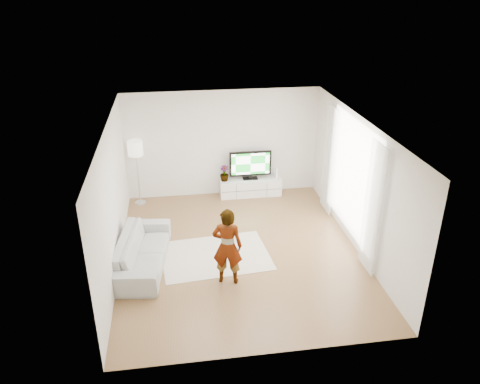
{
  "coord_description": "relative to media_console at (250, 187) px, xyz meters",
  "views": [
    {
      "loc": [
        -1.25,
        -8.42,
        5.4
      ],
      "look_at": [
        0.07,
        0.4,
        1.22
      ],
      "focal_mm": 35.0,
      "sensor_mm": 36.0,
      "label": 1
    }
  ],
  "objects": [
    {
      "name": "floor_lamp",
      "position": [
        -2.9,
        -0.06,
        1.2
      ],
      "size": [
        0.37,
        0.37,
        1.68
      ],
      "color": "silver",
      "rests_on": "floor"
    },
    {
      "name": "game_console",
      "position": [
        0.71,
        -0.0,
        0.35
      ],
      "size": [
        0.08,
        0.18,
        0.24
      ],
      "rotation": [
        0.0,
        0.0,
        -0.17
      ],
      "color": "white",
      "rests_on": "media_console"
    },
    {
      "name": "player",
      "position": [
        -1.08,
        -3.78,
        0.56
      ],
      "size": [
        0.64,
        0.5,
        1.55
      ],
      "primitive_type": "imported",
      "rotation": [
        0.0,
        0.0,
        2.89
      ],
      "color": "#334772",
      "rests_on": "rug"
    },
    {
      "name": "wall_front",
      "position": [
        -0.7,
        -5.76,
        1.17
      ],
      "size": [
        5.0,
        0.02,
        2.8
      ],
      "primitive_type": "cube",
      "color": "silver",
      "rests_on": "floor"
    },
    {
      "name": "curtain_near",
      "position": [
        1.7,
        -3.76,
        1.12
      ],
      "size": [
        0.04,
        0.7,
        2.6
      ],
      "primitive_type": "cube",
      "color": "white",
      "rests_on": "floor"
    },
    {
      "name": "media_console",
      "position": [
        0.0,
        0.0,
        0.0
      ],
      "size": [
        1.63,
        0.46,
        0.46
      ],
      "color": "white",
      "rests_on": "floor"
    },
    {
      "name": "sofa",
      "position": [
        -2.71,
        -2.97,
        0.1
      ],
      "size": [
        1.16,
        2.35,
        0.66
      ],
      "primitive_type": "imported",
      "rotation": [
        0.0,
        0.0,
        1.45
      ],
      "color": "#AAAAA5",
      "rests_on": "floor"
    },
    {
      "name": "wall_back",
      "position": [
        -0.7,
        0.24,
        1.17
      ],
      "size": [
        5.0,
        0.02,
        2.8
      ],
      "primitive_type": "cube",
      "color": "silver",
      "rests_on": "floor"
    },
    {
      "name": "floor",
      "position": [
        -0.7,
        -2.76,
        -0.23
      ],
      "size": [
        6.0,
        6.0,
        0.0
      ],
      "primitive_type": "plane",
      "color": "#8D623F",
      "rests_on": "ground"
    },
    {
      "name": "potted_plant",
      "position": [
        -0.69,
        0.0,
        0.44
      ],
      "size": [
        0.25,
        0.25,
        0.42
      ],
      "primitive_type": "imported",
      "rotation": [
        0.0,
        0.0,
        0.08
      ],
      "color": "#3F7238",
      "rests_on": "media_console"
    },
    {
      "name": "curtain_far",
      "position": [
        1.7,
        -1.16,
        1.12
      ],
      "size": [
        0.04,
        0.7,
        2.6
      ],
      "primitive_type": "cube",
      "color": "white",
      "rests_on": "floor"
    },
    {
      "name": "wall_right",
      "position": [
        1.8,
        -2.76,
        1.17
      ],
      "size": [
        0.02,
        6.0,
        2.8
      ],
      "primitive_type": "cube",
      "color": "silver",
      "rests_on": "floor"
    },
    {
      "name": "ceiling",
      "position": [
        -0.7,
        -2.76,
        2.57
      ],
      "size": [
        6.0,
        6.0,
        0.0
      ],
      "primitive_type": "plane",
      "color": "white",
      "rests_on": "wall_back"
    },
    {
      "name": "rug",
      "position": [
        -1.23,
        -2.85,
        -0.22
      ],
      "size": [
        2.35,
        1.79,
        0.01
      ],
      "primitive_type": "cube",
      "rotation": [
        0.0,
        0.0,
        0.09
      ],
      "color": "beige",
      "rests_on": "floor"
    },
    {
      "name": "window",
      "position": [
        1.78,
        -2.46,
        1.22
      ],
      "size": [
        0.01,
        2.6,
        2.5
      ],
      "primitive_type": "cube",
      "color": "white",
      "rests_on": "wall_right"
    },
    {
      "name": "television",
      "position": [
        -0.0,
        0.03,
        0.64
      ],
      "size": [
        1.1,
        0.22,
        0.77
      ],
      "color": "black",
      "rests_on": "media_console"
    },
    {
      "name": "wall_left",
      "position": [
        -3.2,
        -2.76,
        1.17
      ],
      "size": [
        0.02,
        6.0,
        2.8
      ],
      "primitive_type": "cube",
      "color": "silver",
      "rests_on": "floor"
    }
  ]
}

